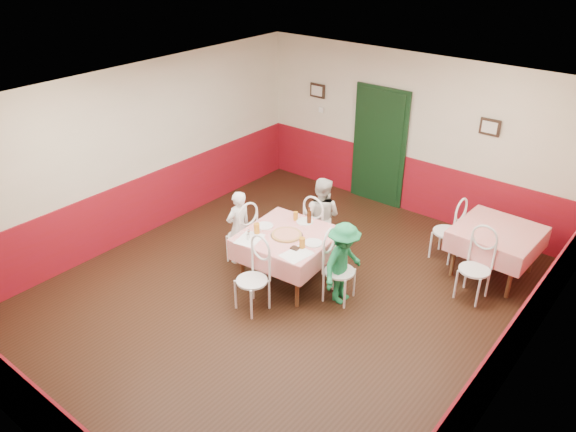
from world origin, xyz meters
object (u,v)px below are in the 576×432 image
Objects in this scene: glass_b at (302,243)px; beer_bottle at (309,216)px; chair_right at (340,271)px; chair_near at (252,281)px; chair_second_a at (447,232)px; glass_a at (257,229)px; diner_right at (343,263)px; diner_far at (321,217)px; second_table at (494,252)px; chair_left at (242,236)px; diner_left at (239,227)px; main_table at (288,257)px; chair_second_b at (474,270)px; glass_c at (296,216)px; chair_far at (319,229)px; pizza at (287,235)px; wallet at (295,248)px.

beer_bottle reaches higher than glass_b.
chair_near is (-0.78, -0.91, 0.00)m from chair_right.
chair_second_a is at bearing 46.84° from beer_bottle.
diner_right reaches higher than glass_a.
glass_b is at bearing 97.86° from diner_far.
second_table is at bearing -45.70° from chair_right.
chair_right is (1.69, 0.13, 0.00)m from chair_left.
diner_left reaches higher than glass_b.
main_table is 0.85m from chair_near.
chair_second_b is 2.39m from glass_b.
main_table is 1.36× the size of chair_left.
diner_left is (-1.28, 0.09, -0.25)m from glass_b.
glass_c is 0.54m from diner_far.
second_table is at bearing -155.10° from chair_far.
chair_near is 2.12× the size of pizza.
chair_second_b is (0.75, -0.75, 0.00)m from chair_second_a.
glass_a is 1.38× the size of wallet.
diner_right is at bearing 24.50° from glass_b.
glass_b is 0.13× the size of diner_right.
chair_second_a is at bearing 62.43° from glass_b.
diner_left reaches higher than chair_near.
chair_near is at bearing 137.01° from diner_right.
chair_right is 5.93× the size of glass_a.
second_table is at bearing 49.05° from glass_b.
glass_a is at bearing 95.47° from chair_right.
chair_second_a is at bearing 52.97° from main_table.
glass_b reaches higher than chair_far.
diner_left is 1.80m from diner_right.
chair_second_a reaches higher than second_table.
diner_far is at bearing 76.00° from glass_a.
diner_right is at bearing -15.51° from chair_second_a.
glass_c reaches higher than pizza.
chair_far is 1.00× the size of chair_near.
chair_right is 1.20m from chair_far.
chair_second_b is at bearing 173.61° from diner_far.
diner_right is (-1.36, -1.93, 0.22)m from second_table.
main_table is at bearing -65.90° from glass_c.
chair_second_a is (2.36, 2.07, 0.00)m from chair_left.
chair_far is (-0.07, 0.85, 0.08)m from main_table.
wallet is at bearing 111.73° from chair_right.
wallet is at bearing -52.40° from glass_c.
diner_right is at bearing -95.05° from chair_right.
chair_second_b is 3.05m from glass_a.
pizza is at bearing 100.57° from chair_near.
chair_second_a is (1.51, 2.00, 0.08)m from main_table.
chair_left is 0.76× the size of diner_left.
chair_second_b is at bearing 50.15° from chair_near.
glass_c is 0.82m from wallet.
glass_c is 1.18× the size of wallet.
second_table is 0.75m from chair_second_a.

